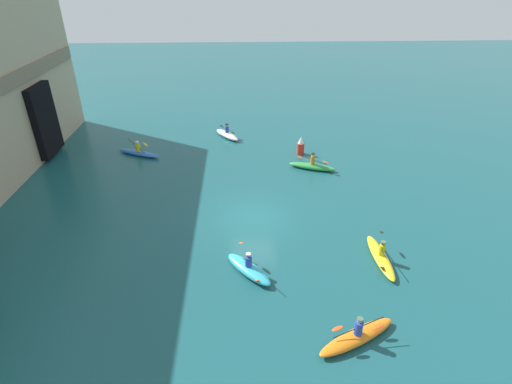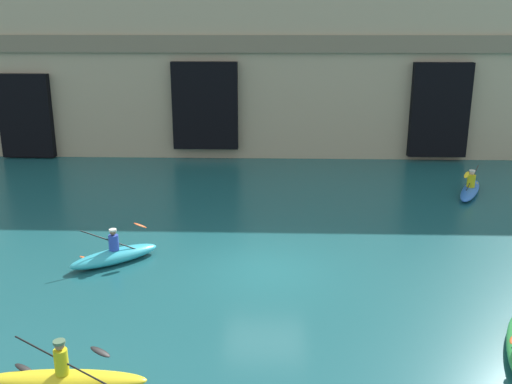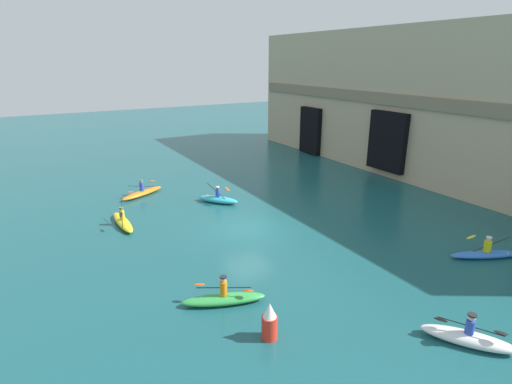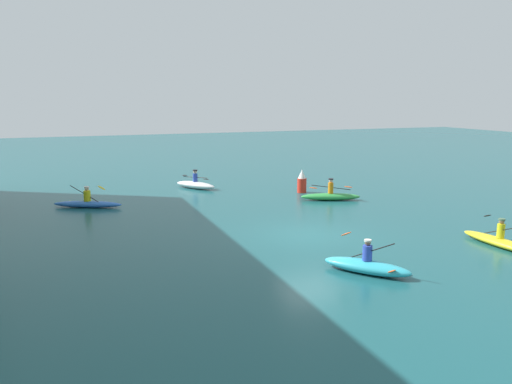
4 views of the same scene
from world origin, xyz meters
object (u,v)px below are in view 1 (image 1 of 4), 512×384
object	(u,v)px
kayak_white	(227,134)
kayak_cyan	(249,269)
marker_buoy	(301,146)
kayak_blue	(139,152)
kayak_green	(312,166)
kayak_yellow	(381,257)
kayak_orange	(357,336)

from	to	relation	value
kayak_white	kayak_cyan	world-z (taller)	kayak_cyan
kayak_cyan	marker_buoy	xyz separation A→B (m)	(13.23, -4.23, 0.39)
kayak_blue	kayak_green	bearing A→B (deg)	12.47
kayak_blue	marker_buoy	world-z (taller)	marker_buoy
kayak_yellow	kayak_blue	world-z (taller)	kayak_blue
kayak_yellow	kayak_blue	xyz separation A→B (m)	(12.84, 14.18, 0.01)
kayak_blue	kayak_orange	xyz separation A→B (m)	(-17.48, -11.81, 0.00)
kayak_orange	kayak_cyan	bearing A→B (deg)	108.25
kayak_white	kayak_orange	size ratio (longest dim) A/B	0.84
kayak_white	kayak_blue	xyz separation A→B (m)	(-3.31, 6.52, -0.04)
kayak_yellow	kayak_cyan	size ratio (longest dim) A/B	1.28
kayak_blue	kayak_cyan	bearing A→B (deg)	-34.46
kayak_green	kayak_orange	xyz separation A→B (m)	(-14.60, 0.73, -0.02)
kayak_blue	kayak_orange	bearing A→B (deg)	-30.56
kayak_orange	kayak_green	bearing A→B (deg)	60.41
kayak_orange	kayak_white	bearing A→B (deg)	77.58
kayak_cyan	kayak_blue	size ratio (longest dim) A/B	0.78
kayak_orange	marker_buoy	xyz separation A→B (m)	(17.20, -0.27, 0.42)
kayak_green	marker_buoy	bearing A→B (deg)	-58.92
kayak_cyan	marker_buoy	world-z (taller)	marker_buoy
marker_buoy	kayak_yellow	bearing A→B (deg)	-170.52
kayak_white	kayak_yellow	distance (m)	17.88
kayak_green	kayak_orange	distance (m)	14.62
kayak_yellow	kayak_cyan	world-z (taller)	kayak_cyan
kayak_cyan	kayak_orange	world-z (taller)	kayak_cyan
kayak_cyan	kayak_orange	distance (m)	5.61
kayak_green	kayak_orange	world-z (taller)	kayak_green
kayak_yellow	kayak_blue	size ratio (longest dim) A/B	0.99
kayak_blue	marker_buoy	xyz separation A→B (m)	(-0.27, -12.08, 0.42)
kayak_blue	kayak_orange	size ratio (longest dim) A/B	1.02
kayak_cyan	kayak_orange	size ratio (longest dim) A/B	0.79
kayak_green	marker_buoy	size ratio (longest dim) A/B	2.39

